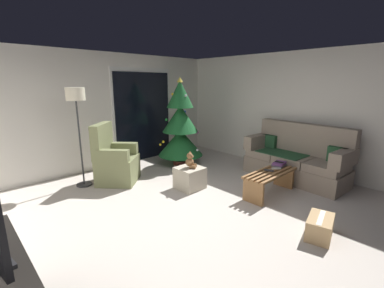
{
  "coord_description": "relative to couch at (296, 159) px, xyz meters",
  "views": [
    {
      "loc": [
        -2.55,
        -2.41,
        1.87
      ],
      "look_at": [
        0.4,
        0.7,
        0.85
      ],
      "focal_mm": 24.36,
      "sensor_mm": 36.0,
      "label": 1
    }
  ],
  "objects": [
    {
      "name": "ground_plane",
      "position": [
        -2.32,
        0.26,
        -0.4
      ],
      "size": [
        7.0,
        7.0,
        0.0
      ],
      "primitive_type": "plane",
      "color": "#BCB2A8"
    },
    {
      "name": "wall_back",
      "position": [
        -2.32,
        3.32,
        0.85
      ],
      "size": [
        5.72,
        0.12,
        2.5
      ],
      "primitive_type": "cube",
      "color": "silver",
      "rests_on": "ground"
    },
    {
      "name": "wall_right",
      "position": [
        0.54,
        0.26,
        0.85
      ],
      "size": [
        0.12,
        6.0,
        2.5
      ],
      "primitive_type": "cube",
      "color": "silver",
      "rests_on": "ground"
    },
    {
      "name": "patio_door_frame",
      "position": [
        -1.38,
        3.25,
        0.7
      ],
      "size": [
        1.6,
        0.02,
        2.2
      ],
      "primitive_type": "cube",
      "color": "silver",
      "rests_on": "ground"
    },
    {
      "name": "patio_door_glass",
      "position": [
        -1.38,
        3.23,
        0.65
      ],
      "size": [
        1.5,
        0.02,
        2.1
      ],
      "primitive_type": "cube",
      "color": "black",
      "rests_on": "ground"
    },
    {
      "name": "couch",
      "position": [
        0.0,
        0.0,
        0.0
      ],
      "size": [
        0.91,
        1.99,
        1.08
      ],
      "color": "gray",
      "rests_on": "ground"
    },
    {
      "name": "coffee_table",
      "position": [
        -1.06,
        -0.05,
        -0.13
      ],
      "size": [
        1.1,
        0.4,
        0.41
      ],
      "color": "olive",
      "rests_on": "ground"
    },
    {
      "name": "remote_graphite",
      "position": [
        -1.05,
        -0.02,
        0.02
      ],
      "size": [
        0.1,
        0.16,
        0.02
      ],
      "primitive_type": "cube",
      "rotation": [
        0.0,
        0.0,
        3.5
      ],
      "color": "#333338",
      "rests_on": "coffee_table"
    },
    {
      "name": "remote_white",
      "position": [
        -0.86,
        -0.05,
        0.02
      ],
      "size": [
        0.14,
        0.14,
        0.02
      ],
      "primitive_type": "cube",
      "rotation": [
        0.0,
        0.0,
        0.82
      ],
      "color": "silver",
      "rests_on": "coffee_table"
    },
    {
      "name": "book_stack",
      "position": [
        -0.67,
        0.0,
        0.04
      ],
      "size": [
        0.27,
        0.21,
        0.07
      ],
      "color": "#4C4C51",
      "rests_on": "coffee_table"
    },
    {
      "name": "cell_phone",
      "position": [
        -0.67,
        0.01,
        0.08
      ],
      "size": [
        0.08,
        0.15,
        0.01
      ],
      "primitive_type": "cube",
      "rotation": [
        0.0,
        0.0,
        0.08
      ],
      "color": "black",
      "rests_on": "book_stack"
    },
    {
      "name": "christmas_tree",
      "position": [
        -1.03,
        2.28,
        0.48
      ],
      "size": [
        1.03,
        1.03,
        1.99
      ],
      "color": "#4C1E19",
      "rests_on": "ground"
    },
    {
      "name": "armchair",
      "position": [
        -2.68,
        2.28,
        0.0
      ],
      "size": [
        0.97,
        0.97,
        1.13
      ],
      "color": "olive",
      "rests_on": "ground"
    },
    {
      "name": "floor_lamp",
      "position": [
        -3.2,
        2.54,
        1.11
      ],
      "size": [
        0.32,
        0.32,
        1.78
      ],
      "color": "#2D2D30",
      "rests_on": "ground"
    },
    {
      "name": "ottoman",
      "position": [
        -1.86,
        1.08,
        -0.21
      ],
      "size": [
        0.44,
        0.44,
        0.39
      ],
      "primitive_type": "cube",
      "color": "#B2A893",
      "rests_on": "ground"
    },
    {
      "name": "teddy_bear_chestnut",
      "position": [
        -1.85,
        1.07,
        0.11
      ],
      "size": [
        0.21,
        0.22,
        0.29
      ],
      "color": "brown",
      "rests_on": "ottoman"
    },
    {
      "name": "cardboard_box_taped_mid_floor",
      "position": [
        -1.73,
        -1.14,
        -0.27
      ],
      "size": [
        0.51,
        0.38,
        0.26
      ],
      "color": "tan",
      "rests_on": "ground"
    }
  ]
}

